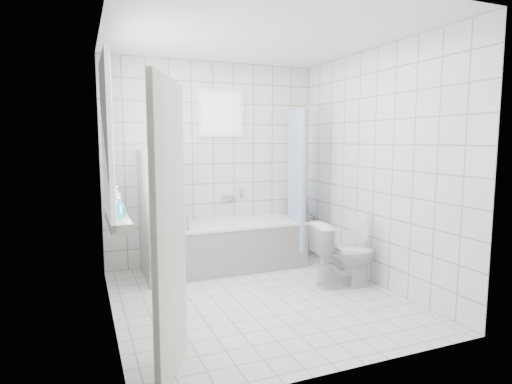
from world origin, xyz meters
name	(u,v)px	position (x,y,z in m)	size (l,w,h in m)	color
ground	(258,298)	(0.00, 0.00, 0.00)	(3.00, 3.00, 0.00)	white
ceiling	(258,34)	(0.00, 0.00, 2.60)	(3.00, 3.00, 0.00)	white
wall_back	(214,164)	(0.00, 1.50, 1.30)	(2.80, 0.02, 2.60)	white
wall_front	(345,186)	(0.00, -1.50, 1.30)	(2.80, 0.02, 2.60)	white
wall_left	(108,176)	(-1.40, 0.00, 1.30)	(0.02, 3.00, 2.60)	white
wall_right	(374,168)	(1.40, 0.00, 1.30)	(0.02, 3.00, 2.60)	white
window_left	(109,141)	(-1.35, 0.30, 1.60)	(0.01, 0.90, 1.40)	white
window_back	(222,113)	(0.10, 1.46, 1.95)	(0.50, 0.01, 0.50)	white
window_sill	(118,219)	(-1.31, 0.30, 0.86)	(0.18, 1.02, 0.08)	white
door	(170,233)	(-1.09, -1.11, 1.00)	(0.04, 0.80, 2.00)	silver
bathtub	(230,245)	(0.09, 1.12, 0.29)	(1.85, 0.77, 0.58)	white
partition_wall	(150,215)	(-0.90, 1.07, 0.75)	(0.15, 0.85, 1.50)	white
tiled_ledge	(297,235)	(1.17, 1.38, 0.28)	(0.40, 0.24, 0.55)	white
toilet	(344,254)	(1.03, -0.01, 0.36)	(0.40, 0.70, 0.71)	white
curtain_rod	(293,109)	(0.95, 1.10, 2.00)	(0.02, 0.02, 0.80)	silver
shower_curtain	(297,180)	(0.95, 0.97, 1.10)	(0.14, 0.48, 1.78)	#426DC3
tub_faucet	(228,198)	(0.19, 1.46, 0.85)	(0.18, 0.06, 0.06)	silver
sill_bottles	(118,204)	(-1.30, 0.35, 1.00)	(0.19, 0.56, 0.26)	silver
ledge_bottles	(296,207)	(1.15, 1.37, 0.67)	(0.18, 0.15, 0.28)	#178C36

